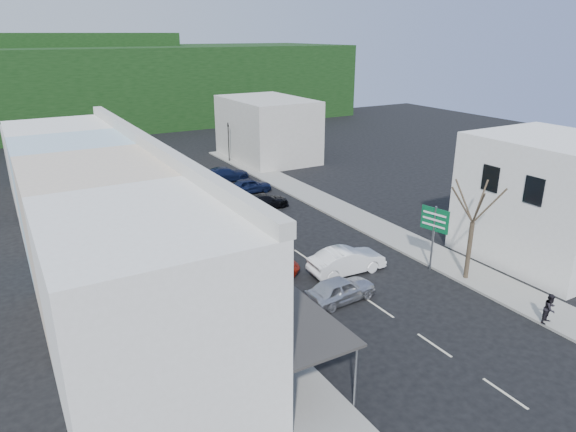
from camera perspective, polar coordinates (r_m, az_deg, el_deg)
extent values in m
plane|color=black|center=(31.35, 5.52, -7.01)|extent=(120.00, 120.00, 0.00)
cube|color=gray|center=(36.65, -13.43, -3.27)|extent=(3.00, 52.00, 0.15)
cube|color=gray|center=(42.87, 6.04, 0.58)|extent=(3.00, 52.00, 0.15)
cube|color=silver|center=(20.29, -14.83, -10.72)|extent=(7.00, 9.00, 8.00)
cube|color=#581811|center=(21.93, -4.12, -10.45)|extent=(1.30, 7.65, 0.08)
cube|color=beige|center=(27.85, -19.62, -2.65)|extent=(7.00, 8.00, 8.00)
cube|color=#9B0F11|center=(29.07, -11.50, -2.94)|extent=(1.30, 6.80, 0.08)
cube|color=#A6C9DA|center=(34.41, -21.90, 1.27)|extent=(7.00, 6.00, 8.00)
cube|color=#195926|center=(35.40, -15.19, 0.90)|extent=(1.30, 5.10, 0.08)
cube|color=silver|center=(40.63, -23.35, 3.76)|extent=(7.00, 7.00, 8.00)
cube|color=#581811|center=(41.48, -17.60, 3.40)|extent=(1.30, 5.95, 0.08)
cube|color=silver|center=(36.72, 27.04, 1.62)|extent=(8.00, 9.00, 8.00)
cube|color=#B7B2A8|center=(51.08, -24.24, 5.48)|extent=(8.00, 10.00, 6.00)
cube|color=#B7B2A8|center=(60.33, -2.34, 9.64)|extent=(8.00, 12.00, 7.00)
cube|color=black|center=(88.58, -19.61, 13.42)|extent=(80.00, 24.00, 12.00)
cube|color=black|center=(93.14, -25.63, 15.40)|extent=(40.00, 16.00, 8.00)
imported|color=gold|center=(38.16, -8.23, 0.38)|extent=(4.04, 11.83, 3.10)
imported|color=silver|center=(28.66, 5.79, -8.16)|extent=(4.52, 2.13, 1.40)
imported|color=white|center=(31.95, 6.54, -5.12)|extent=(4.49, 2.03, 1.40)
imported|color=maroon|center=(31.14, -3.24, -5.71)|extent=(4.78, 2.40, 1.40)
imported|color=black|center=(43.17, -2.69, 1.68)|extent=(4.64, 2.22, 1.40)
imported|color=#0E1532|center=(47.65, -4.29, 3.39)|extent=(4.42, 1.86, 1.40)
imported|color=black|center=(47.34, -11.89, 2.91)|extent=(4.45, 1.93, 1.40)
imported|color=#0E1532|center=(51.66, -7.00, 4.60)|extent=(4.62, 2.17, 1.40)
imported|color=black|center=(27.58, -7.84, -8.73)|extent=(0.42, 0.61, 1.70)
imported|color=black|center=(29.35, 27.11, -9.05)|extent=(0.76, 0.54, 1.70)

